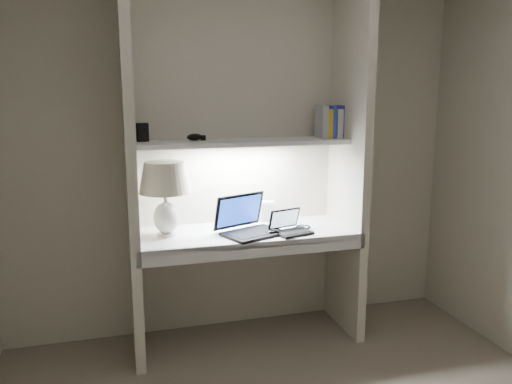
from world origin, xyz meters
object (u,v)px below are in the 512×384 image
object	(u,v)px
laptop_netbook	(290,227)
speaker	(267,211)
table_lamp	(165,186)
book_row	(333,122)
laptop_main	(248,225)

from	to	relation	value
laptop_netbook	speaker	size ratio (longest dim) A/B	1.95
table_lamp	speaker	distance (m)	0.80
table_lamp	book_row	xyz separation A→B (m)	(1.17, 0.08, 0.38)
laptop_netbook	book_row	distance (m)	0.80
laptop_main	laptop_netbook	bearing A→B (deg)	-37.38
laptop_main	table_lamp	bearing A→B (deg)	148.57
laptop_main	speaker	bearing A→B (deg)	29.73
table_lamp	laptop_main	distance (m)	0.59
table_lamp	book_row	world-z (taller)	book_row
table_lamp	speaker	size ratio (longest dim) A/B	3.34
table_lamp	speaker	world-z (taller)	table_lamp
book_row	laptop_netbook	bearing A→B (deg)	-149.27
laptop_main	laptop_netbook	world-z (taller)	laptop_main
laptop_main	speaker	distance (m)	0.35
table_lamp	speaker	xyz separation A→B (m)	(0.73, 0.20, -0.25)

